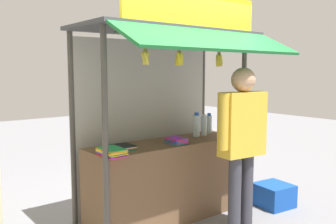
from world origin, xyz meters
name	(u,v)px	position (x,y,z in m)	size (l,w,h in m)	color
ground_plane	(168,218)	(0.00, 0.00, 0.00)	(20.00, 20.00, 0.00)	gray
stall_counter	(168,181)	(0.00, 0.00, 0.46)	(1.94, 0.58, 0.92)	brown
stall_structure	(162,89)	(0.00, 0.10, 1.53)	(2.14, 1.47, 2.55)	#4C4742
water_bottle_far_right	(197,125)	(0.50, 0.05, 1.07)	(0.09, 0.09, 0.30)	silver
water_bottle_right	(204,125)	(0.63, 0.06, 1.05)	(0.08, 0.08, 0.28)	silver
water_bottle_mid_left	(209,124)	(0.79, 0.13, 1.05)	(0.07, 0.07, 0.27)	silver
magazine_stack_far_left	(176,141)	(0.01, -0.13, 0.96)	(0.20, 0.26, 0.07)	blue
magazine_stack_center	(112,152)	(-0.86, -0.22, 0.96)	(0.22, 0.31, 0.08)	red
magazine_stack_rear_center	(122,147)	(-0.63, -0.02, 0.95)	(0.26, 0.27, 0.04)	green
banana_bunch_rightmost	(145,58)	(-0.58, -0.39, 1.87)	(0.08, 0.08, 0.27)	#332D23
banana_bunch_leftmost	(219,60)	(0.42, -0.39, 1.86)	(0.10, 0.09, 0.28)	#332D23
banana_bunch_inner_right	(179,59)	(-0.16, -0.39, 1.87)	(0.10, 0.10, 0.27)	#332D23
vendor_person	(242,135)	(0.38, -0.78, 1.07)	(0.67, 0.27, 1.78)	#383842
plastic_crate	(274,195)	(1.32, -0.54, 0.14)	(0.41, 0.41, 0.29)	#194CB2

